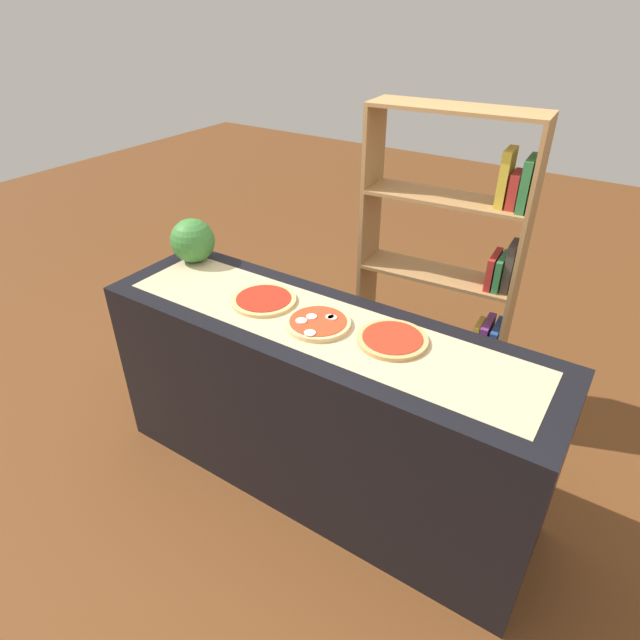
# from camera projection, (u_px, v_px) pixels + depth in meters

# --- Properties ---
(ground_plane) EXTENTS (12.00, 12.00, 0.00)m
(ground_plane) POSITION_uv_depth(u_px,v_px,m) (320.00, 475.00, 2.72)
(ground_plane) COLOR brown
(counter) EXTENTS (2.04, 0.59, 0.91)m
(counter) POSITION_uv_depth(u_px,v_px,m) (320.00, 407.00, 2.48)
(counter) COLOR black
(counter) RESTS_ON ground_plane
(parchment_paper) EXTENTS (1.85, 0.42, 0.00)m
(parchment_paper) POSITION_uv_depth(u_px,v_px,m) (320.00, 324.00, 2.24)
(parchment_paper) COLOR tan
(parchment_paper) RESTS_ON counter
(pizza_plain_0) EXTENTS (0.29, 0.29, 0.02)m
(pizza_plain_0) POSITION_uv_depth(u_px,v_px,m) (264.00, 300.00, 2.39)
(pizza_plain_0) COLOR #DBB26B
(pizza_plain_0) RESTS_ON parchment_paper
(pizza_mozzarella_1) EXTENTS (0.27, 0.27, 0.03)m
(pizza_mozzarella_1) POSITION_uv_depth(u_px,v_px,m) (318.00, 323.00, 2.22)
(pizza_mozzarella_1) COLOR #E5C17F
(pizza_mozzarella_1) RESTS_ON parchment_paper
(pizza_plain_2) EXTENTS (0.28, 0.28, 0.02)m
(pizza_plain_2) POSITION_uv_depth(u_px,v_px,m) (392.00, 339.00, 2.12)
(pizza_plain_2) COLOR tan
(pizza_plain_2) RESTS_ON parchment_paper
(watermelon) EXTENTS (0.22, 0.22, 0.22)m
(watermelon) POSITION_uv_depth(u_px,v_px,m) (193.00, 241.00, 2.70)
(watermelon) COLOR #387A33
(watermelon) RESTS_ON counter
(bookshelf) EXTENTS (0.82, 0.30, 1.66)m
(bookshelf) POSITION_uv_depth(u_px,v_px,m) (455.00, 286.00, 2.79)
(bookshelf) COLOR #A87A47
(bookshelf) RESTS_ON ground_plane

